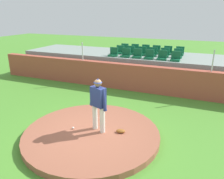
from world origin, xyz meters
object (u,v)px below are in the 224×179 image
Objects in this scene: stadium_chair_8 at (142,52)px; stadium_chair_13 at (135,50)px; stadium_chair_6 at (120,51)px; stadium_chair_0 at (113,53)px; stadium_chair_10 at (165,54)px; stadium_chair_3 at (149,56)px; stadium_chair_15 at (156,51)px; stadium_chair_2 at (137,55)px; stadium_chair_14 at (145,50)px; stadium_chair_16 at (168,52)px; stadium_chair_1 at (126,54)px; stadium_chair_9 at (153,53)px; stadium_chair_12 at (124,49)px; fielding_glove at (121,131)px; stadium_chair_4 at (162,57)px; stadium_chair_17 at (180,52)px; stadium_chair_11 at (178,55)px; stadium_chair_7 at (130,52)px; baseball at (73,128)px; stadium_chair_5 at (176,58)px.

stadium_chair_13 is at bearing -51.85° from stadium_chair_8.
stadium_chair_6 is at bearing 54.82° from stadium_chair_13.
stadium_chair_0 is 1.00× the size of stadium_chair_10.
stadium_chair_3 and stadium_chair_15 have the same top height.
stadium_chair_2 is at bearing -178.37° from stadium_chair_0.
stadium_chair_16 is (1.41, -0.03, 0.00)m from stadium_chair_14.
stadium_chair_0 is 1.00× the size of stadium_chair_16.
stadium_chair_10 is at bearing -156.53° from stadium_chair_1.
stadium_chair_2 is at bearing 147.95° from stadium_chair_6.
stadium_chair_16 is (0.73, 0.89, 0.00)m from stadium_chair_9.
stadium_chair_1 is at bearing 111.84° from stadium_chair_12.
stadium_chair_6 is at bearing -32.05° from stadium_chair_2.
stadium_chair_15 is at bearing -90.04° from stadium_chair_3.
fielding_glove is 0.60× the size of stadium_chair_15.
stadium_chair_17 is at bearing -111.76° from stadium_chair_4.
stadium_chair_11 is 1.00× the size of stadium_chair_13.
stadium_chair_7 is 1.00× the size of stadium_chair_10.
stadium_chair_4 is at bearing 89.72° from stadium_chair_16.
stadium_chair_0 is at bearing -77.44° from fielding_glove.
baseball is at bearing 87.50° from stadium_chair_8.
fielding_glove is at bearing 108.11° from stadium_chair_1.
baseball is 0.15× the size of stadium_chair_5.
fielding_glove is at bearing 111.16° from stadium_chair_6.
stadium_chair_4 is 1.00× the size of stadium_chair_10.
stadium_chair_6 is at bearing 90.96° from stadium_chair_12.
stadium_chair_1 is at bearing 32.84° from stadium_chair_17.
stadium_chair_1 is 3.33m from stadium_chair_17.
stadium_chair_3 and stadium_chair_10 have the same top height.
stadium_chair_0 and stadium_chair_14 have the same top height.
stadium_chair_0 is 1.00× the size of stadium_chair_9.
stadium_chair_15 is at bearing 176.78° from stadium_chair_14.
baseball is at bearing 2.30° from fielding_glove.
stadium_chair_1 is at bearing 23.47° from stadium_chair_10.
stadium_chair_17 is at bearing -162.61° from stadium_chair_7.
stadium_chair_3 is at bearing 146.07° from stadium_chair_7.
baseball is at bearing 97.63° from stadium_chair_12.
fielding_glove is 0.60× the size of stadium_chair_3.
stadium_chair_1 is 1.63m from stadium_chair_9.
stadium_chair_4 is 3.31m from stadium_chair_12.
stadium_chair_3 and stadium_chair_11 have the same top height.
stadium_chair_7 reaches higher than baseball.
stadium_chair_16 is at bearing -162.10° from stadium_chair_6.
stadium_chair_10 is 1.18m from stadium_chair_17.
fielding_glove is 6.68m from stadium_chair_0.
stadium_chair_16 is at bearing 178.68° from stadium_chair_13.
stadium_chair_8 and stadium_chair_9 have the same top height.
stadium_chair_16 is at bearing -92.10° from stadium_chair_10.
stadium_chair_11 is at bearing -179.15° from stadium_chair_9.
stadium_chair_3 is at bearing 91.33° from stadium_chair_9.
stadium_chair_8 is at bearing -23.70° from stadium_chair_5.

